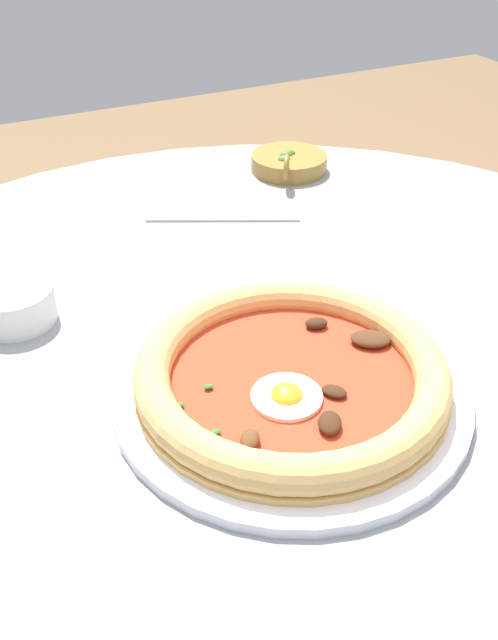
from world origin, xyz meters
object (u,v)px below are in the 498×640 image
Objects in this scene: pizza_on_plate at (291,378)px; ramekin_capers at (14,303)px; dining_table at (278,464)px; fork_utensil at (223,219)px; olive_pan at (289,163)px.

ramekin_capers is (-0.19, 0.22, 0.00)m from pizza_on_plate.
pizza_on_plate reaches higher than ramekin_capers.
fork_utensil is (0.07, 0.27, 0.14)m from dining_table.
dining_table is 0.46m from olive_pan.
pizza_on_plate is 1.74× the size of fork_utensil.
pizza_on_plate is 2.51× the size of olive_pan.
ramekin_capers is (-0.21, 0.17, 0.16)m from dining_table.
dining_table is 0.17m from pizza_on_plate.
olive_pan reaches higher than pizza_on_plate.
ramekin_capers is 0.45× the size of fork_utensil.
ramekin_capers is 0.29m from fork_utensil.
pizza_on_plate reaches higher than dining_table.
dining_table is 8.83× the size of olive_pan.
olive_pan is 0.69× the size of fork_utensil.
olive_pan reaches higher than ramekin_capers.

